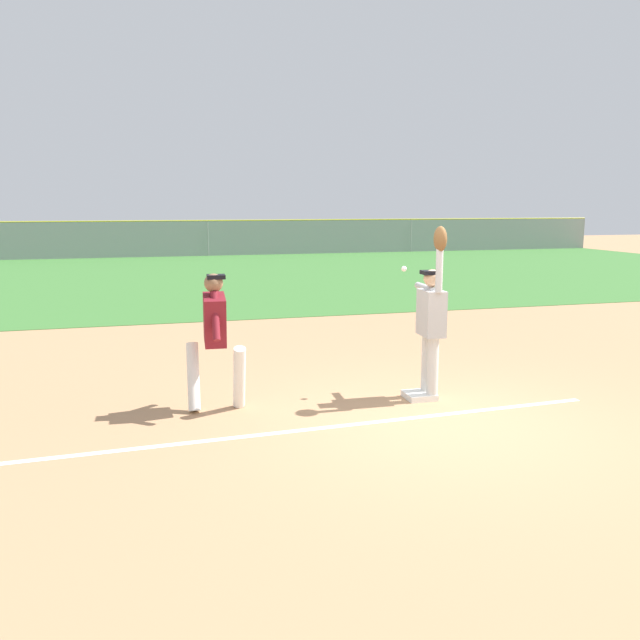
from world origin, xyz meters
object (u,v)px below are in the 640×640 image
runner (215,332)px  parked_car_tan (297,237)px  parked_car_red (189,239)px  baseball (404,269)px  parked_car_white (82,240)px  first_base (419,395)px  fielder (432,315)px

runner → parked_car_tan: runner is taller
runner → parked_car_red: size_ratio=0.39×
baseball → parked_car_white: (-6.32, 28.25, -1.02)m
first_base → baseball: size_ratio=5.14×
fielder → parked_car_white: 29.37m
parked_car_white → parked_car_tan: (11.73, 0.55, 0.00)m
first_base → baseball: bearing=108.4°
parked_car_red → parked_car_tan: size_ratio=0.97×
parked_car_white → parked_car_tan: bearing=6.3°
fielder → baseball: 0.73m
runner → parked_car_tan: (7.95, 28.92, -0.32)m
runner → parked_car_red: bearing=89.7°
parked_car_white → fielder: bearing=-73.5°
first_base → baseball: baseball is taller
first_base → parked_car_white: size_ratio=0.08×
first_base → parked_car_white: (-6.44, 28.60, 0.63)m
baseball → fielder: bearing=-56.9°
runner → parked_car_white: size_ratio=0.38×
fielder → parked_car_white: size_ratio=0.51×
fielder → runner: size_ratio=1.33×
fielder → runner: bearing=-1.9°
baseball → parked_car_tan: size_ratio=0.02×
fielder → first_base: bearing=-9.6°
parked_car_tan → runner: bearing=-109.6°
parked_car_red → parked_car_tan: same height
first_base → fielder: fielder is taller
fielder → parked_car_white: (-6.57, 28.63, -0.45)m
runner → parked_car_white: 28.62m
runner → parked_car_tan: size_ratio=0.38×
parked_car_white → parked_car_red: (5.57, 0.25, 0.00)m
runner → baseball: baseball is taller
fielder → baseball: (-0.25, 0.38, 0.58)m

